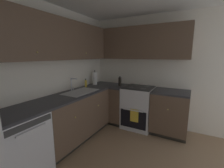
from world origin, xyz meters
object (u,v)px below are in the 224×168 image
paper_towel_roll (95,78)px  oil_bottle (120,81)px  dishwasher (19,147)px  soap_bottle (86,83)px  oven_range (138,107)px

paper_towel_roll → oil_bottle: 0.61m
dishwasher → soap_bottle: soap_bottle is taller
soap_bottle → oven_range: bearing=-65.6°
dishwasher → oil_bottle: (2.10, -0.43, 0.56)m
oven_range → soap_bottle: size_ratio=5.76×
paper_towel_roll → oven_range: bearing=-81.2°
oven_range → paper_towel_roll: size_ratio=2.97×
soap_bottle → paper_towel_roll: (0.32, -0.02, 0.07)m
oven_range → oil_bottle: size_ratio=4.83×
soap_bottle → paper_towel_roll: 0.33m
dishwasher → oil_bottle: oil_bottle is taller
dishwasher → oven_range: bearing=-22.5°
oil_bottle → soap_bottle: bearing=127.2°
dishwasher → soap_bottle: bearing=6.3°
soap_bottle → dishwasher: bearing=-173.7°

